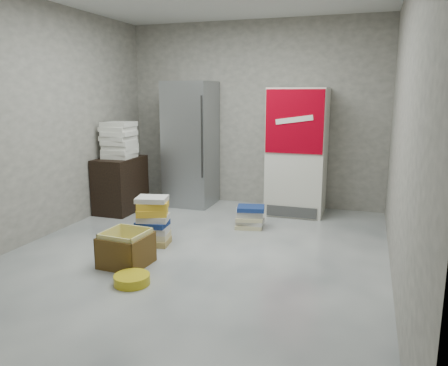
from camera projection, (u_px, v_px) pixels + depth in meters
ground at (193, 257)px, 4.69m from camera, size 5.00×5.00×0.00m
room_shell at (191, 86)px, 4.33m from camera, size 4.04×5.04×2.82m
steel_fridge at (191, 144)px, 6.75m from camera, size 0.70×0.72×1.90m
coke_cooler at (297, 152)px, 6.25m from camera, size 0.80×0.73×1.80m
wood_shelf at (121, 185)px, 6.44m from camera, size 0.50×0.80×0.80m
supply_box_stack at (119, 140)px, 6.31m from camera, size 0.44×0.45×0.52m
phonebook_stack_main at (153, 221)px, 5.04m from camera, size 0.42×0.39×0.56m
phonebook_stack_side at (250, 217)px, 5.68m from camera, size 0.42×0.38×0.29m
cardboard_box at (126, 251)px, 4.45m from camera, size 0.47×0.47×0.36m
bucket_lid at (132, 279)px, 4.01m from camera, size 0.33×0.33×0.09m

